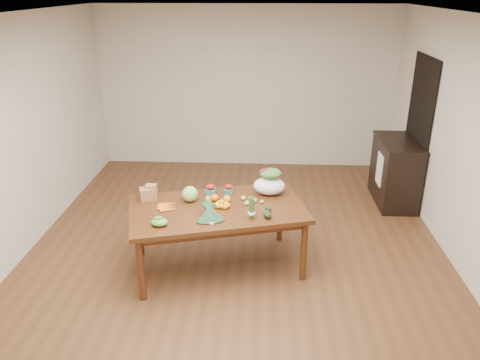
{
  "coord_description": "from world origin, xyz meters",
  "views": [
    {
      "loc": [
        0.29,
        -4.88,
        2.97
      ],
      "look_at": [
        0.05,
        0.0,
        0.93
      ],
      "focal_mm": 35.0,
      "sensor_mm": 36.0,
      "label": 1
    }
  ],
  "objects_px": {
    "kale_bunch": "(210,213)",
    "salad_bag": "(269,183)",
    "dining_table": "(218,237)",
    "asparagus_bundle": "(252,208)",
    "paper_bag": "(148,193)",
    "cabbage": "(190,194)",
    "mandarin_cluster": "(222,203)",
    "cabinet": "(395,172)"
  },
  "relations": [
    {
      "from": "dining_table",
      "to": "cabbage",
      "type": "xyz_separation_m",
      "value": [
        -0.31,
        0.13,
        0.46
      ]
    },
    {
      "from": "cabinet",
      "to": "paper_bag",
      "type": "bearing_deg",
      "value": -151.89
    },
    {
      "from": "paper_bag",
      "to": "cabbage",
      "type": "distance_m",
      "value": 0.48
    },
    {
      "from": "paper_bag",
      "to": "asparagus_bundle",
      "type": "xyz_separation_m",
      "value": [
        1.17,
        -0.41,
        0.04
      ]
    },
    {
      "from": "mandarin_cluster",
      "to": "cabinet",
      "type": "bearing_deg",
      "value": 38.39
    },
    {
      "from": "salad_bag",
      "to": "paper_bag",
      "type": "bearing_deg",
      "value": -170.86
    },
    {
      "from": "cabbage",
      "to": "mandarin_cluster",
      "type": "distance_m",
      "value": 0.39
    },
    {
      "from": "paper_bag",
      "to": "mandarin_cluster",
      "type": "distance_m",
      "value": 0.86
    },
    {
      "from": "asparagus_bundle",
      "to": "kale_bunch",
      "type": "bearing_deg",
      "value": 172.24
    },
    {
      "from": "mandarin_cluster",
      "to": "paper_bag",
      "type": "bearing_deg",
      "value": 169.29
    },
    {
      "from": "dining_table",
      "to": "mandarin_cluster",
      "type": "bearing_deg",
      "value": -17.52
    },
    {
      "from": "cabbage",
      "to": "kale_bunch",
      "type": "bearing_deg",
      "value": -58.08
    },
    {
      "from": "cabbage",
      "to": "salad_bag",
      "type": "relative_size",
      "value": 0.49
    },
    {
      "from": "dining_table",
      "to": "cabinet",
      "type": "height_order",
      "value": "cabinet"
    },
    {
      "from": "asparagus_bundle",
      "to": "salad_bag",
      "type": "xyz_separation_m",
      "value": [
        0.19,
        0.63,
        0.01
      ]
    },
    {
      "from": "dining_table",
      "to": "salad_bag",
      "type": "height_order",
      "value": "salad_bag"
    },
    {
      "from": "salad_bag",
      "to": "cabbage",
      "type": "bearing_deg",
      "value": -164.61
    },
    {
      "from": "cabbage",
      "to": "salad_bag",
      "type": "distance_m",
      "value": 0.91
    },
    {
      "from": "mandarin_cluster",
      "to": "cabbage",
      "type": "bearing_deg",
      "value": 159.66
    },
    {
      "from": "asparagus_bundle",
      "to": "salad_bag",
      "type": "bearing_deg",
      "value": 58.47
    },
    {
      "from": "dining_table",
      "to": "asparagus_bundle",
      "type": "height_order",
      "value": "asparagus_bundle"
    },
    {
      "from": "paper_bag",
      "to": "asparagus_bundle",
      "type": "height_order",
      "value": "asparagus_bundle"
    },
    {
      "from": "kale_bunch",
      "to": "dining_table",
      "type": "bearing_deg",
      "value": 67.31
    },
    {
      "from": "mandarin_cluster",
      "to": "asparagus_bundle",
      "type": "bearing_deg",
      "value": -37.55
    },
    {
      "from": "paper_bag",
      "to": "cabbage",
      "type": "relative_size",
      "value": 1.33
    },
    {
      "from": "dining_table",
      "to": "kale_bunch",
      "type": "height_order",
      "value": "kale_bunch"
    },
    {
      "from": "dining_table",
      "to": "paper_bag",
      "type": "distance_m",
      "value": 0.93
    },
    {
      "from": "paper_bag",
      "to": "mandarin_cluster",
      "type": "relative_size",
      "value": 1.29
    },
    {
      "from": "paper_bag",
      "to": "salad_bag",
      "type": "distance_m",
      "value": 1.37
    },
    {
      "from": "mandarin_cluster",
      "to": "kale_bunch",
      "type": "xyz_separation_m",
      "value": [
        -0.09,
        -0.3,
        0.03
      ]
    },
    {
      "from": "paper_bag",
      "to": "salad_bag",
      "type": "bearing_deg",
      "value": 9.14
    },
    {
      "from": "kale_bunch",
      "to": "salad_bag",
      "type": "xyz_separation_m",
      "value": [
        0.6,
        0.68,
        0.06
      ]
    },
    {
      "from": "salad_bag",
      "to": "asparagus_bundle",
      "type": "bearing_deg",
      "value": -106.45
    },
    {
      "from": "dining_table",
      "to": "cabinet",
      "type": "bearing_deg",
      "value": 22.7
    },
    {
      "from": "kale_bunch",
      "to": "paper_bag",
      "type": "bearing_deg",
      "value": 133.19
    },
    {
      "from": "kale_bunch",
      "to": "cabinet",
      "type": "bearing_deg",
      "value": 26.51
    },
    {
      "from": "cabbage",
      "to": "cabinet",
      "type": "bearing_deg",
      "value": 32.47
    },
    {
      "from": "mandarin_cluster",
      "to": "kale_bunch",
      "type": "relative_size",
      "value": 0.45
    },
    {
      "from": "paper_bag",
      "to": "salad_bag",
      "type": "relative_size",
      "value": 0.65
    },
    {
      "from": "mandarin_cluster",
      "to": "salad_bag",
      "type": "bearing_deg",
      "value": 36.36
    },
    {
      "from": "cabinet",
      "to": "mandarin_cluster",
      "type": "relative_size",
      "value": 5.67
    },
    {
      "from": "dining_table",
      "to": "salad_bag",
      "type": "bearing_deg",
      "value": 18.61
    }
  ]
}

